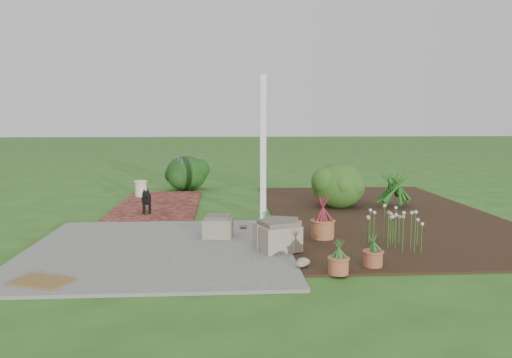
{
  "coord_description": "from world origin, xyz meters",
  "views": [
    {
      "loc": [
        -0.38,
        -8.35,
        1.77
      ],
      "look_at": [
        0.2,
        0.4,
        0.7
      ],
      "focal_mm": 35.0,
      "sensor_mm": 36.0,
      "label": 1
    }
  ],
  "objects": [
    {
      "name": "stone_trough_mid",
      "position": [
        0.38,
        -1.83,
        0.21
      ],
      "size": [
        0.63,
        0.63,
        0.33
      ],
      "primitive_type": "cube",
      "rotation": [
        0.0,
        0.0,
        -0.32
      ],
      "color": "gray",
      "rests_on": "concrete_patio"
    },
    {
      "name": "stone_trough_near",
      "position": [
        0.33,
        -1.94,
        0.21
      ],
      "size": [
        0.64,
        0.64,
        0.33
      ],
      "primitive_type": "cube",
      "rotation": [
        0.0,
        0.0,
        0.35
      ],
      "color": "gray",
      "rests_on": "concrete_patio"
    },
    {
      "name": "agapanthus_clump_front",
      "position": [
        2.01,
        2.49,
        0.38
      ],
      "size": [
        1.02,
        1.02,
        0.7
      ],
      "primitive_type": null,
      "rotation": [
        0.0,
        0.0,
        0.36
      ],
      "color": "#143B0C",
      "rests_on": "garden_bed"
    },
    {
      "name": "veranda_post",
      "position": [
        0.3,
        0.1,
        1.25
      ],
      "size": [
        0.1,
        0.1,
        2.5
      ],
      "primitive_type": "cube",
      "color": "white",
      "rests_on": "ground"
    },
    {
      "name": "brick_path",
      "position": [
        -1.7,
        1.75,
        0.02
      ],
      "size": [
        1.6,
        3.5,
        0.04
      ],
      "primitive_type": "cube",
      "color": "maroon",
      "rests_on": "ground"
    },
    {
      "name": "terracotta_pot_bronze",
      "position": [
        1.06,
        -1.31,
        0.16
      ],
      "size": [
        0.35,
        0.35,
        0.27
      ],
      "primitive_type": "cylinder",
      "rotation": [
        0.0,
        0.0,
        -0.06
      ],
      "color": "#9D5B35",
      "rests_on": "garden_bed"
    },
    {
      "name": "concrete_patio",
      "position": [
        -1.25,
        -1.75,
        0.02
      ],
      "size": [
        3.5,
        3.5,
        0.04
      ],
      "primitive_type": "cube",
      "color": "slate",
      "rests_on": "ground"
    },
    {
      "name": "agapanthus_clump_back",
      "position": [
        3.0,
        1.21,
        0.48
      ],
      "size": [
        1.29,
        1.29,
        0.9
      ],
      "primitive_type": null,
      "rotation": [
        0.0,
        0.0,
        0.35
      ],
      "color": "#14350C",
      "rests_on": "garden_bed"
    },
    {
      "name": "ground",
      "position": [
        0.0,
        0.0,
        0.0
      ],
      "size": [
        80.0,
        80.0,
        0.0
      ],
      "primitive_type": "plane",
      "color": "#305A1C",
      "rests_on": "ground"
    },
    {
      "name": "terracotta_pot_small_right",
      "position": [
        0.91,
        -2.98,
        0.13
      ],
      "size": [
        0.28,
        0.28,
        0.19
      ],
      "primitive_type": "cylinder",
      "rotation": [
        0.0,
        0.0,
        0.27
      ],
      "color": "#A95539",
      "rests_on": "garden_bed"
    },
    {
      "name": "garden_bed",
      "position": [
        2.5,
        0.5,
        0.01
      ],
      "size": [
        4.0,
        7.0,
        0.03
      ],
      "primitive_type": "cube",
      "color": "black",
      "rests_on": "ground"
    },
    {
      "name": "evergreen_shrub",
      "position": [
        1.88,
        1.27,
        0.48
      ],
      "size": [
        1.15,
        1.15,
        0.89
      ],
      "primitive_type": "ellipsoid",
      "rotation": [
        0.0,
        0.0,
        0.1
      ],
      "color": "#113915",
      "rests_on": "garden_bed"
    },
    {
      "name": "pink_flower_patch",
      "position": [
        1.92,
        -1.84,
        0.31
      ],
      "size": [
        1.08,
        1.08,
        0.55
      ],
      "primitive_type": null,
      "rotation": [
        0.0,
        0.0,
        0.29
      ],
      "color": "#113D0F",
      "rests_on": "garden_bed"
    },
    {
      "name": "black_dog",
      "position": [
        -1.78,
        0.76,
        0.3
      ],
      "size": [
        0.19,
        0.51,
        0.44
      ],
      "rotation": [
        0.0,
        0.0,
        0.11
      ],
      "color": "black",
      "rests_on": "brick_path"
    },
    {
      "name": "terracotta_pot_small_left",
      "position": [
        1.38,
        -2.72,
        0.12
      ],
      "size": [
        0.27,
        0.27,
        0.19
      ],
      "primitive_type": "cylinder",
      "rotation": [
        0.0,
        0.0,
        0.28
      ],
      "color": "#9E5335",
      "rests_on": "garden_bed"
    },
    {
      "name": "coir_doormat",
      "position": [
        -2.32,
        -3.09,
        0.05
      ],
      "size": [
        0.72,
        0.6,
        0.02
      ],
      "primitive_type": "cube",
      "rotation": [
        0.0,
        0.0,
        -0.39
      ],
      "color": "brown",
      "rests_on": "concrete_patio"
    },
    {
      "name": "cream_ceramic_urn",
      "position": [
        -2.22,
        2.79,
        0.21
      ],
      "size": [
        0.33,
        0.33,
        0.34
      ],
      "primitive_type": "cylinder",
      "rotation": [
        0.0,
        0.0,
        0.4
      ],
      "color": "beige",
      "rests_on": "brick_path"
    },
    {
      "name": "stone_trough_far",
      "position": [
        -0.46,
        -1.15,
        0.18
      ],
      "size": [
        0.46,
        0.46,
        0.27
      ],
      "primitive_type": "cube",
      "rotation": [
        0.0,
        0.0,
        -0.13
      ],
      "color": "#726956",
      "rests_on": "concrete_patio"
    },
    {
      "name": "purple_flowering_bush",
      "position": [
        -1.29,
        4.07,
        0.43
      ],
      "size": [
        1.35,
        1.35,
        0.87
      ],
      "primitive_type": "ellipsoid",
      "rotation": [
        0.0,
        0.0,
        -0.42
      ],
      "color": "black",
      "rests_on": "ground"
    }
  ]
}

